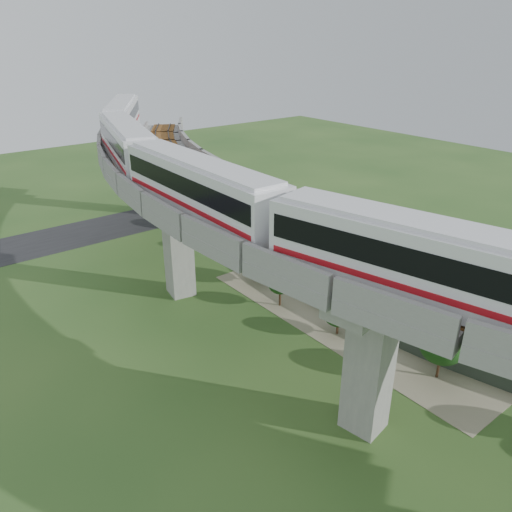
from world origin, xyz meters
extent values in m
plane|color=#2B5220|center=(0.00, 0.00, 0.00)|extent=(160.00, 160.00, 0.00)
cube|color=gray|center=(14.00, -2.00, 0.02)|extent=(18.00, 26.00, 0.04)
cube|color=#232326|center=(0.00, 30.00, 0.01)|extent=(60.00, 8.00, 0.03)
cube|color=#99968E|center=(9.12, 31.80, 4.20)|extent=(2.86, 2.93, 8.40)
cube|color=#99968E|center=(9.12, 31.80, 9.00)|extent=(7.21, 5.74, 1.20)
cube|color=#99968E|center=(0.91, 10.42, 4.20)|extent=(2.35, 2.51, 8.40)
cube|color=#99968E|center=(0.91, 10.42, 9.00)|extent=(7.31, 3.58, 1.20)
cube|color=#99968E|center=(0.91, -10.42, 4.20)|extent=(2.35, 2.51, 8.40)
cube|color=#99968E|center=(0.91, -10.42, 9.00)|extent=(7.31, 3.58, 1.20)
cube|color=gray|center=(6.19, 26.54, 10.00)|extent=(16.42, 20.91, 0.80)
cube|color=gray|center=(2.33, 28.44, 10.90)|extent=(8.66, 17.08, 1.00)
cube|color=gray|center=(10.04, 24.64, 10.90)|extent=(8.66, 17.08, 1.00)
cube|color=brown|center=(4.21, 27.51, 10.46)|extent=(10.68, 18.08, 0.12)
cube|color=black|center=(4.21, 27.51, 10.58)|extent=(9.69, 17.59, 0.12)
cube|color=brown|center=(8.16, 25.56, 10.46)|extent=(10.68, 18.08, 0.12)
cube|color=black|center=(8.16, 25.56, 10.58)|extent=(9.69, 17.59, 0.12)
cube|color=gray|center=(0.70, 9.13, 10.00)|extent=(11.77, 20.03, 0.80)
cube|color=gray|center=(-3.55, 9.78, 10.90)|extent=(3.22, 18.71, 1.00)
cube|color=gray|center=(4.95, 8.47, 10.90)|extent=(3.22, 18.71, 1.00)
cube|color=brown|center=(-1.48, 9.46, 10.46)|extent=(5.44, 19.05, 0.12)
cube|color=black|center=(-1.48, 9.46, 10.58)|extent=(4.35, 18.88, 0.12)
cube|color=brown|center=(2.87, 8.79, 10.46)|extent=(5.44, 19.05, 0.12)
cube|color=black|center=(2.87, 8.79, 10.58)|extent=(4.35, 18.88, 0.12)
cube|color=gray|center=(0.70, -9.13, 10.00)|extent=(11.77, 20.03, 0.80)
cube|color=gray|center=(-3.55, -9.78, 10.90)|extent=(3.22, 18.71, 1.00)
cube|color=gray|center=(4.95, -8.47, 10.90)|extent=(3.22, 18.71, 1.00)
cube|color=brown|center=(-1.48, -9.46, 10.46)|extent=(5.44, 19.05, 0.12)
cube|color=black|center=(-1.48, -9.46, 10.58)|extent=(4.35, 18.88, 0.12)
cube|color=brown|center=(2.87, -8.79, 10.46)|extent=(5.44, 19.05, 0.12)
cube|color=black|center=(2.87, -8.79, 10.58)|extent=(4.35, 18.88, 0.12)
cube|color=silver|center=(-0.59, -14.04, 12.24)|extent=(6.02, 15.22, 3.20)
cube|color=silver|center=(-0.59, -14.04, 13.94)|extent=(5.32, 14.37, 0.22)
cube|color=black|center=(-0.59, -14.04, 12.69)|extent=(5.94, 14.65, 1.15)
cube|color=#A01017|center=(-0.59, -14.04, 11.49)|extent=(5.94, 14.65, 0.30)
cube|color=black|center=(-0.59, -14.04, 10.78)|extent=(4.73, 12.85, 0.28)
cube|color=silver|center=(-2.18, 1.44, 12.24)|extent=(3.05, 15.06, 3.20)
cube|color=silver|center=(-2.18, 1.44, 13.94)|extent=(2.49, 14.30, 0.22)
cube|color=black|center=(-2.18, 1.44, 12.69)|extent=(3.09, 14.46, 1.15)
cube|color=#A01017|center=(-2.18, 1.44, 11.49)|extent=(3.09, 14.46, 0.30)
cube|color=black|center=(-2.18, 1.44, 10.78)|extent=(2.19, 12.79, 0.28)
cube|color=silver|center=(0.12, 16.82, 12.24)|extent=(6.66, 15.17, 3.20)
cube|color=silver|center=(0.12, 16.82, 13.94)|extent=(5.93, 14.30, 0.22)
cube|color=black|center=(0.12, 16.82, 12.69)|extent=(6.55, 14.61, 1.15)
cube|color=#A01017|center=(0.12, 16.82, 11.49)|extent=(6.55, 14.61, 0.30)
cube|color=black|center=(0.12, 16.82, 10.78)|extent=(5.28, 12.79, 0.28)
cube|color=silver|center=(6.17, 31.16, 12.24)|extent=(9.85, 14.33, 3.20)
cube|color=silver|center=(6.17, 31.16, 13.94)|extent=(9.01, 13.42, 0.22)
cube|color=black|center=(6.17, 31.16, 12.69)|extent=(9.60, 13.85, 1.15)
cube|color=#A01017|center=(6.17, 31.16, 11.49)|extent=(9.60, 13.85, 0.30)
cube|color=black|center=(6.17, 31.16, 10.78)|extent=(8.03, 11.99, 0.28)
cylinder|color=#2D382D|center=(12.25, 19.29, 0.75)|extent=(0.08, 0.08, 1.50)
cube|color=#2D382D|center=(11.38, 16.98, 0.75)|extent=(1.69, 4.77, 1.40)
cylinder|color=#2D382D|center=(10.62, 14.63, 0.75)|extent=(0.08, 0.08, 1.50)
cube|color=#2D382D|center=(9.98, 12.24, 0.75)|extent=(1.23, 4.91, 1.40)
cylinder|color=#2D382D|center=(9.45, 9.83, 0.75)|extent=(0.08, 0.08, 1.50)
cube|color=#2D382D|center=(9.03, 7.39, 0.75)|extent=(0.75, 4.99, 1.40)
cylinder|color=#2D382D|center=(8.74, 4.94, 0.75)|extent=(0.08, 0.08, 1.50)
cube|color=#2D382D|center=(8.56, 2.47, 0.75)|extent=(0.27, 5.04, 1.40)
cylinder|color=#2D382D|center=(8.50, 0.00, 0.75)|extent=(0.08, 0.08, 1.50)
cube|color=#2D382D|center=(8.56, -2.47, 0.75)|extent=(0.27, 5.04, 1.40)
cylinder|color=#2D382D|center=(8.74, -4.94, 0.75)|extent=(0.08, 0.08, 1.50)
cube|color=#2D382D|center=(9.03, -7.39, 0.75)|extent=(0.75, 4.99, 1.40)
cylinder|color=#2D382D|center=(9.45, -9.83, 0.75)|extent=(0.08, 0.08, 1.50)
cube|color=#2D382D|center=(9.98, -12.24, 0.75)|extent=(1.23, 4.91, 1.40)
cylinder|color=#382314|center=(10.96, 22.99, 0.57)|extent=(0.18, 0.18, 1.13)
ellipsoid|color=#173611|center=(10.96, 22.99, 2.08)|extent=(3.15, 3.15, 2.68)
cylinder|color=#382314|center=(9.55, 15.73, 0.74)|extent=(0.18, 0.18, 1.49)
ellipsoid|color=#173611|center=(9.55, 15.73, 2.10)|extent=(2.04, 2.04, 1.74)
cylinder|color=#382314|center=(7.77, 7.70, 0.73)|extent=(0.18, 0.18, 1.46)
ellipsoid|color=#173611|center=(7.77, 7.70, 2.34)|extent=(2.95, 2.95, 2.50)
cylinder|color=#382314|center=(6.28, 3.26, 0.73)|extent=(0.18, 0.18, 1.47)
ellipsoid|color=#173611|center=(6.28, 3.26, 2.08)|extent=(2.03, 2.03, 1.73)
cylinder|color=#382314|center=(6.87, -2.76, 0.56)|extent=(0.18, 0.18, 1.12)
ellipsoid|color=#173611|center=(6.87, -2.76, 1.82)|extent=(2.35, 2.35, 1.99)
cylinder|color=#382314|center=(8.26, -10.53, 0.82)|extent=(0.18, 0.18, 1.65)
ellipsoid|color=#173611|center=(8.26, -10.53, 2.53)|extent=(2.94, 2.94, 2.50)
imported|color=silver|center=(14.58, -8.22, 0.66)|extent=(2.45, 3.91, 1.24)
imported|color=maroon|center=(15.01, -5.32, 0.62)|extent=(3.30, 3.45, 1.17)
imported|color=black|center=(12.89, 5.03, 0.59)|extent=(4.06, 2.52, 1.10)
camera|label=1|loc=(-18.07, -24.35, 21.07)|focal=35.00mm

